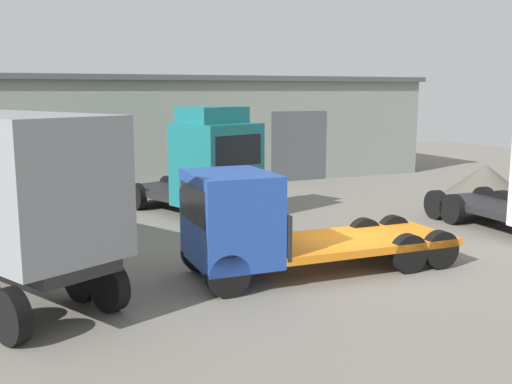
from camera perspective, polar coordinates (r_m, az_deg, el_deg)
name	(u,v)px	position (r m, az deg, el deg)	size (l,w,h in m)	color
ground_plane	(347,263)	(16.58, 8.68, -6.74)	(60.00, 60.00, 0.00)	slate
warehouse_building	(166,127)	(32.78, -8.59, 6.12)	(27.37, 8.90, 5.37)	gray
flatbed_truck_blue	(268,226)	(14.95, 1.17, -3.24)	(7.10, 2.62, 2.71)	#2347A3
tractor_unit_teal	(208,166)	(21.94, -4.58, 2.49)	(4.48, 6.70, 4.08)	#197075
gravel_pile	(485,180)	(28.75, 20.99, 1.10)	(3.57, 3.57, 1.38)	#565147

